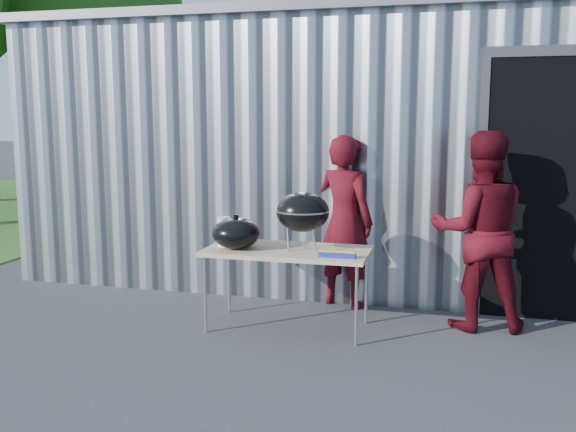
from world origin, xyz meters
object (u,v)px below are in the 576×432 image
(kettle_grill, at_px, (303,205))
(person_cook, at_px, (344,222))
(folding_table, at_px, (288,253))
(person_bystander, at_px, (480,231))

(kettle_grill, relative_size, person_cook, 0.54)
(folding_table, xyz_separation_m, person_bystander, (1.70, 0.47, 0.20))
(kettle_grill, bearing_deg, person_cook, 74.42)
(folding_table, xyz_separation_m, kettle_grill, (0.14, 0.00, 0.45))
(kettle_grill, bearing_deg, person_bystander, 16.50)
(folding_table, relative_size, person_cook, 0.85)
(kettle_grill, height_order, person_bystander, person_bystander)
(person_cook, height_order, person_bystander, person_bystander)
(folding_table, bearing_deg, person_cook, 66.07)
(folding_table, distance_m, person_bystander, 1.77)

